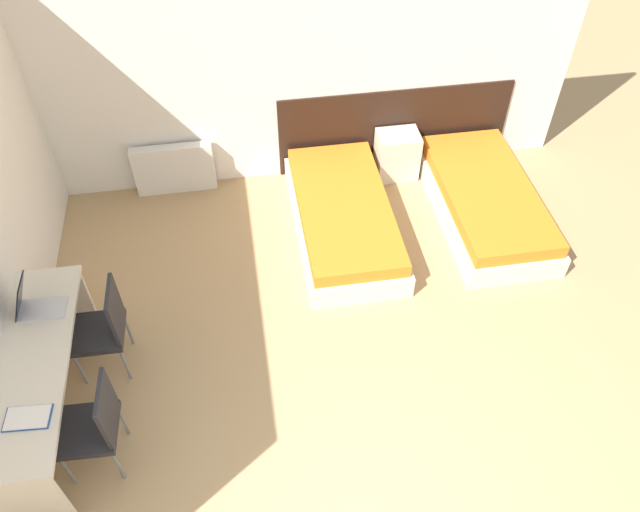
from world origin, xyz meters
name	(u,v)px	position (x,y,z in m)	size (l,w,h in m)	color
wall_back	(290,66)	(0.00, 4.21, 1.35)	(6.10, 0.05, 2.70)	white
headboard_panel	(394,128)	(1.15, 4.17, 0.49)	(2.62, 0.03, 0.97)	black
bed_near_window	(344,217)	(0.38, 3.14, 0.19)	(0.98, 2.00, 0.40)	beige
bed_near_door	(485,201)	(1.91, 3.14, 0.19)	(0.98, 2.00, 0.40)	beige
nightstand	(397,155)	(1.15, 3.97, 0.27)	(0.46, 0.34, 0.55)	beige
radiator	(174,169)	(-1.33, 4.09, 0.29)	(0.87, 0.12, 0.59)	silver
desk	(39,374)	(-2.29, 1.40, 0.59)	(0.53, 1.85, 0.76)	beige
chair_near_laptop	(104,326)	(-1.86, 1.84, 0.52)	(0.43, 0.43, 0.94)	#232328
chair_near_notebook	(95,424)	(-1.86, 0.96, 0.52)	(0.44, 0.44, 0.94)	#232328
laptop	(34,305)	(-2.31, 1.88, 0.83)	(0.37, 0.23, 0.36)	silver
open_notebook	(28,418)	(-2.24, 0.92, 0.77)	(0.32, 0.21, 0.02)	#1E4793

